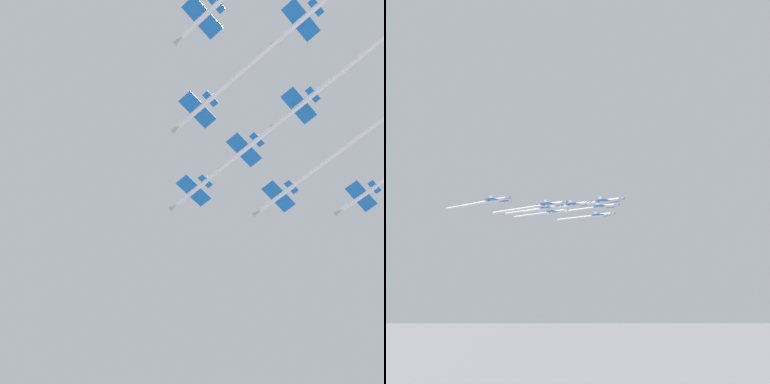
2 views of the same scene
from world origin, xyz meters
The scene contains 8 objects.
jet_lead centered at (4.46, 16.08, 122.93)m, with size 9.70×44.09×2.75m.
jet_port_inner centered at (17.98, 32.86, 123.80)m, with size 9.70×44.27×2.75m.
jet_starboard_inner centered at (-12.34, 30.49, 121.58)m, with size 9.70×46.31×2.75m.
jet_port_outer centered at (2.79, 31.97, 123.26)m, with size 9.70×42.21×2.75m.
jet_starboard_outer centered at (31.75, 47.22, 122.72)m, with size 9.70×38.16×2.75m.
jet_center_rear centered at (-28.98, 43.34, 123.23)m, with size 9.70×44.64×2.75m.
jet_port_trail centered at (1.15, 47.48, 123.55)m, with size 9.70×39.28×2.75m.
jet_starboard_trail centered at (14.98, 61.26, 124.30)m, with size 9.70×39.53×2.75m.
Camera 2 is at (-124.10, -131.55, 94.04)m, focal length 46.32 mm.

